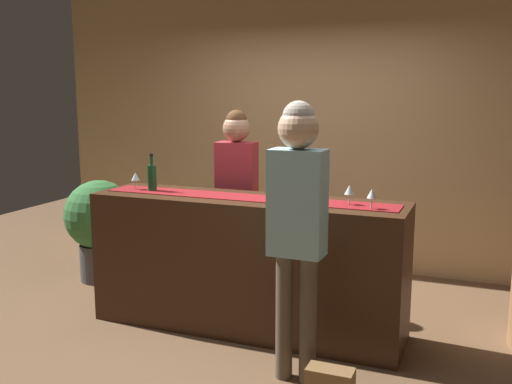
# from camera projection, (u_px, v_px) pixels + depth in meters

# --- Properties ---
(ground_plane) EXTENTS (10.00, 10.00, 0.00)m
(ground_plane) POSITION_uv_depth(u_px,v_px,m) (247.00, 327.00, 4.59)
(ground_plane) COLOR brown
(back_wall) EXTENTS (6.00, 0.12, 2.90)m
(back_wall) POSITION_uv_depth(u_px,v_px,m) (316.00, 128.00, 6.08)
(back_wall) COLOR tan
(back_wall) RESTS_ON ground
(bar_counter) EXTENTS (2.42, 0.60, 1.04)m
(bar_counter) POSITION_uv_depth(u_px,v_px,m) (247.00, 264.00, 4.50)
(bar_counter) COLOR #3D2314
(bar_counter) RESTS_ON ground
(counter_runner_cloth) EXTENTS (2.30, 0.28, 0.01)m
(counter_runner_cloth) POSITION_uv_depth(u_px,v_px,m) (246.00, 197.00, 4.41)
(counter_runner_cloth) COLOR maroon
(counter_runner_cloth) RESTS_ON bar_counter
(wine_bottle_clear) EXTENTS (0.07, 0.07, 0.30)m
(wine_bottle_clear) POSITION_uv_depth(u_px,v_px,m) (274.00, 184.00, 4.34)
(wine_bottle_clear) COLOR #B2C6C1
(wine_bottle_clear) RESTS_ON bar_counter
(wine_bottle_green) EXTENTS (0.07, 0.07, 0.30)m
(wine_bottle_green) POSITION_uv_depth(u_px,v_px,m) (152.00, 177.00, 4.68)
(wine_bottle_green) COLOR #194723
(wine_bottle_green) RESTS_ON bar_counter
(wine_glass_near_customer) EXTENTS (0.07, 0.07, 0.14)m
(wine_glass_near_customer) POSITION_uv_depth(u_px,v_px,m) (349.00, 191.00, 4.11)
(wine_glass_near_customer) COLOR silver
(wine_glass_near_customer) RESTS_ON bar_counter
(wine_glass_mid_counter) EXTENTS (0.07, 0.07, 0.14)m
(wine_glass_mid_counter) POSITION_uv_depth(u_px,v_px,m) (372.00, 194.00, 3.97)
(wine_glass_mid_counter) COLOR silver
(wine_glass_mid_counter) RESTS_ON bar_counter
(wine_glass_far_end) EXTENTS (0.07, 0.07, 0.14)m
(wine_glass_far_end) POSITION_uv_depth(u_px,v_px,m) (135.00, 177.00, 4.74)
(wine_glass_far_end) COLOR silver
(wine_glass_far_end) RESTS_ON bar_counter
(bartender) EXTENTS (0.36, 0.23, 1.68)m
(bartender) POSITION_uv_depth(u_px,v_px,m) (237.00, 184.00, 5.06)
(bartender) COLOR #26262B
(bartender) RESTS_ON ground
(customer_sipping) EXTENTS (0.34, 0.25, 1.79)m
(customer_sipping) POSITION_uv_depth(u_px,v_px,m) (297.00, 210.00, 3.58)
(customer_sipping) COLOR brown
(customer_sipping) RESTS_ON ground
(potted_plant_tall) EXTENTS (0.67, 0.67, 0.99)m
(potted_plant_tall) POSITION_uv_depth(u_px,v_px,m) (100.00, 223.00, 5.66)
(potted_plant_tall) COLOR #4C4C51
(potted_plant_tall) RESTS_ON ground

